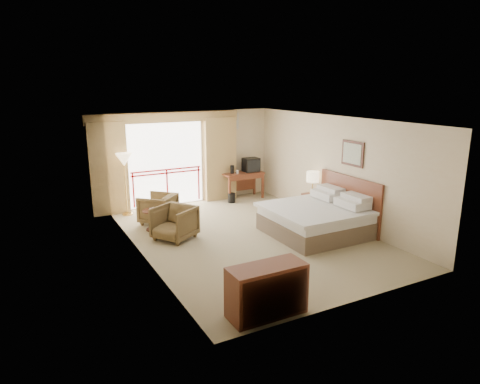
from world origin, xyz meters
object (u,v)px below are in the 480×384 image
table_lamp (313,177)px  side_table (152,216)px  dresser (267,290)px  armchair_far (159,223)px  tv (251,165)px  desk (242,178)px  armchair_near (175,239)px  floor_lamp (124,162)px  bed (317,219)px  nightstand (313,205)px  wastebasket (232,198)px

table_lamp → side_table: bearing=168.4°
dresser → armchair_far: bearing=91.5°
table_lamp → armchair_far: bearing=160.9°
tv → dresser: (-3.24, -6.24, -0.62)m
desk → table_lamp: bearing=-73.1°
desk → armchair_near: 4.00m
floor_lamp → desk: bearing=1.5°
table_lamp → tv: size_ratio=1.24×
tv → dresser: bearing=-133.0°
bed → desk: bearing=90.2°
nightstand → desk: desk is taller
desk → side_table: (-3.34, -1.65, -0.29)m
tv → armchair_far: 3.67m
desk → tv: 0.50m
floor_lamp → table_lamp: bearing=-28.8°
table_lamp → armchair_near: table_lamp is taller
wastebasket → floor_lamp: size_ratio=0.17×
bed → armchair_far: size_ratio=2.57×
bed → nightstand: bearing=56.4°
bed → nightstand: (0.79, 1.19, -0.08)m
bed → armchair_far: 4.01m
tv → armchair_far: size_ratio=0.57×
nightstand → dresser: bearing=-137.8°
side_table → tv: bearing=23.6°
armchair_near → floor_lamp: bearing=160.1°
floor_lamp → wastebasket: bearing=-4.4°
table_lamp → desk: bearing=107.8°
bed → dresser: bearing=-139.0°
side_table → bed: bearing=-31.9°
tv → armchair_far: tv is taller
wastebasket → side_table: side_table is taller
floor_lamp → nightstand: bearing=-29.3°
table_lamp → wastebasket: bearing=121.3°
floor_lamp → bed: bearing=-45.4°
nightstand → table_lamp: (0.00, 0.05, 0.76)m
armchair_far → armchair_near: 1.32m
bed → wastebasket: bearing=98.8°
table_lamp → dresser: bearing=-134.5°
tv → dresser: tv is taller
armchair_near → side_table: 0.94m
armchair_near → dresser: size_ratio=0.70×
table_lamp → tv: tv is taller
tv → side_table: size_ratio=0.94×
table_lamp → desk: 2.65m
armchair_near → floor_lamp: 2.84m
armchair_far → side_table: (-0.29, -0.49, 0.35)m
table_lamp → wastebasket: table_lamp is taller
wastebasket → nightstand: bearing=-59.3°
side_table → table_lamp: bearing=-11.6°
tv → wastebasket: bearing=-177.6°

